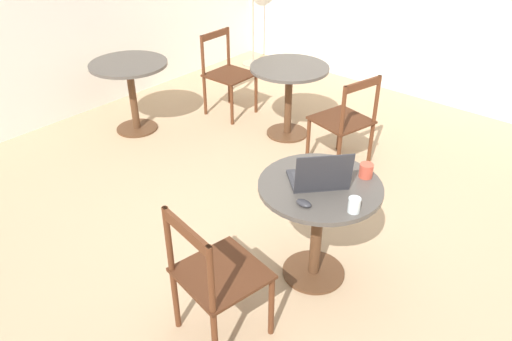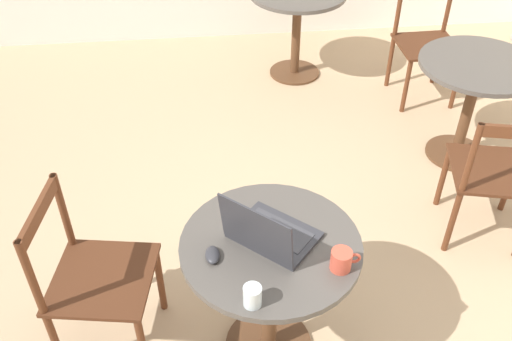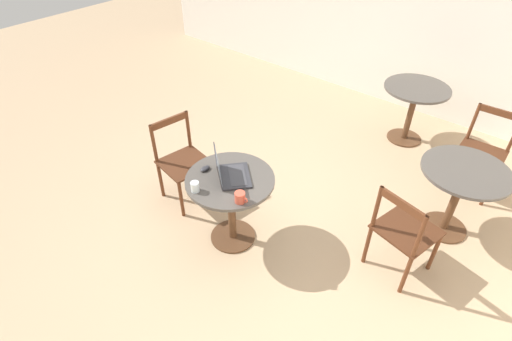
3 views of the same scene
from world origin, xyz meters
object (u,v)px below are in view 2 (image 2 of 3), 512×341
Objects in this scene: cafe_table_mid at (474,86)px; mug at (342,260)px; chair_near_left at (93,278)px; laptop at (269,233)px; chair_mid_back at (426,43)px; cafe_table_near at (270,270)px; mouse at (213,255)px; chair_mid_front at (494,176)px; cafe_table_far at (297,12)px; drinking_glass at (252,296)px.

mug is at bearing -128.74° from cafe_table_mid.
laptop is at bearing -9.18° from chair_near_left.
mug is (-1.26, -2.44, 0.33)m from chair_mid_back.
mouse reaches higher than cafe_table_near.
chair_mid_front is at bearing 25.52° from cafe_table_near.
cafe_table_mid is 2.68m from chair_near_left.
chair_near_left is at bearing 161.16° from mouse.
laptop reaches higher than chair_near_left.
laptop reaches higher than mug.
chair_mid_front is (2.16, 0.51, 0.00)m from chair_near_left.
cafe_table_mid is at bearing 51.26° from mug.
cafe_table_near is 0.23m from laptop.
chair_mid_back reaches higher than cafe_table_far.
cafe_table_mid is at bearing 46.36° from drinking_glass.
drinking_glass reaches higher than mouse.
laptop is (-1.54, -2.27, 0.34)m from chair_mid_back.
cafe_table_far is 7.82× the size of mouse.
laptop is 4.96× the size of drinking_glass.
cafe_table_far is at bearing 78.09° from cafe_table_near.
drinking_glass is at bearing -109.85° from cafe_table_near.
chair_mid_back is (2.33, 2.14, 0.00)m from chair_near_left.
chair_near_left is (-1.38, -2.58, -0.11)m from cafe_table_far.
cafe_table_mid is 7.82× the size of mouse.
chair_mid_front is 1.78m from mouse.
mug is (-1.09, -0.81, 0.33)m from chair_mid_front.
drinking_glass is at bearing -147.02° from chair_mid_front.
laptop is at bearing 72.01° from drinking_glass.
cafe_table_mid is 1.74× the size of laptop.
mouse is (-0.24, -0.06, -0.04)m from laptop.
chair_mid_front reaches higher than drinking_glass.
cafe_table_near is 0.39m from drinking_glass.
cafe_table_mid is at bearing 28.81° from chair_near_left.
chair_mid_front reaches higher than mug.
cafe_table_near is 0.87× the size of chair_mid_front.
chair_mid_back is 7.19× the size of mug.
chair_near_left reaches higher than cafe_table_mid.
laptop is at bearing 14.24° from mouse.
laptop is (-0.58, -2.71, 0.23)m from cafe_table_far.
chair_near_left is 7.19× the size of mug.
chair_mid_front is 7.19× the size of mug.
mug is at bearing -32.45° from laptop.
chair_mid_back is (0.95, -0.44, -0.11)m from cafe_table_far.
cafe_table_near is 6.24× the size of mug.
mug is at bearing -31.93° from cafe_table_near.
cafe_table_mid is 2.12m from laptop.
cafe_table_far is 0.87× the size of chair_near_left.
chair_mid_back is at bearing 57.60° from drinking_glass.
mouse is at bearing 167.66° from mug.
cafe_table_far is at bearing 155.11° from chair_mid_back.
mouse is 0.53m from mug.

